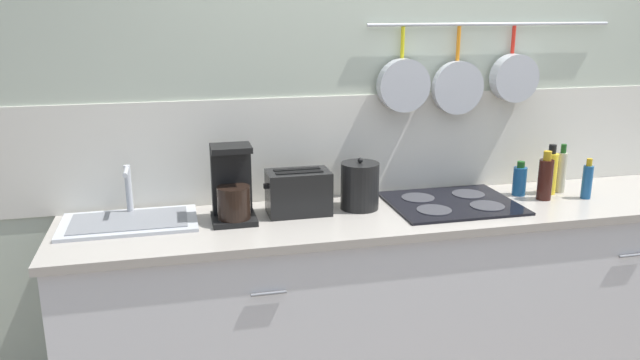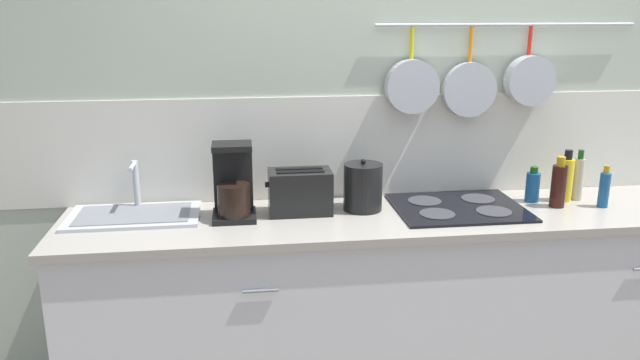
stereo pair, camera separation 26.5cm
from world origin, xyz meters
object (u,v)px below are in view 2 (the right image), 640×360
(bottle_sesame_oil, at_px, (559,185))
(toaster, at_px, (300,192))
(kettle, at_px, (363,187))
(bottle_olive_oil, at_px, (533,186))
(coffee_maker, at_px, (233,188))
(bottle_cooking_wine, at_px, (578,178))
(bottle_dish_soap, at_px, (566,179))
(bottle_hot_sauce, at_px, (604,189))

(bottle_sesame_oil, bearing_deg, toaster, 176.74)
(kettle, height_order, bottle_olive_oil, kettle)
(coffee_maker, distance_m, bottle_cooking_wine, 1.61)
(bottle_dish_soap, distance_m, bottle_hot_sauce, 0.17)
(bottle_sesame_oil, bearing_deg, bottle_hot_sauce, -8.76)
(bottle_olive_oil, bearing_deg, kettle, -178.88)
(bottle_olive_oil, distance_m, bottle_cooking_wine, 0.23)
(coffee_maker, height_order, bottle_olive_oil, coffee_maker)
(bottle_hot_sauce, bearing_deg, bottle_cooking_wine, 115.95)
(bottle_olive_oil, bearing_deg, bottle_hot_sauce, -23.31)
(coffee_maker, height_order, bottle_sesame_oil, coffee_maker)
(coffee_maker, height_order, bottle_cooking_wine, coffee_maker)
(bottle_cooking_wine, bearing_deg, bottle_sesame_oil, -148.21)
(bottle_olive_oil, bearing_deg, toaster, -178.77)
(toaster, height_order, bottle_olive_oil, toaster)
(bottle_olive_oil, xyz_separation_m, bottle_hot_sauce, (0.28, -0.12, 0.01))
(toaster, bearing_deg, bottle_cooking_wine, 1.02)
(bottle_sesame_oil, xyz_separation_m, bottle_hot_sauce, (0.20, -0.03, -0.02))
(toaster, bearing_deg, coffee_maker, -175.80)
(toaster, distance_m, bottle_olive_oil, 1.09)
(kettle, height_order, bottle_sesame_oil, kettle)
(bottle_hot_sauce, bearing_deg, bottle_olive_oil, 156.69)
(toaster, distance_m, bottle_cooking_wine, 1.32)
(bottle_olive_oil, relative_size, bottle_dish_soap, 0.69)
(coffee_maker, relative_size, bottle_dish_soap, 1.34)
(toaster, height_order, bottle_cooking_wine, bottle_cooking_wine)
(bottle_olive_oil, distance_m, bottle_dish_soap, 0.16)
(toaster, xyz_separation_m, bottle_olive_oil, (1.09, 0.02, -0.02))
(toaster, bearing_deg, kettle, 1.54)
(coffee_maker, bearing_deg, bottle_dish_soap, 1.27)
(bottle_dish_soap, bearing_deg, bottle_cooking_wine, 8.99)
(toaster, height_order, bottle_hot_sauce, toaster)
(kettle, bearing_deg, bottle_sesame_oil, -4.79)
(bottle_cooking_wine, bearing_deg, toaster, -178.98)
(toaster, relative_size, kettle, 1.24)
(coffee_maker, relative_size, bottle_sesame_oil, 1.40)
(coffee_maker, distance_m, bottle_dish_soap, 1.54)
(toaster, xyz_separation_m, bottle_cooking_wine, (1.32, 0.02, 0.01))
(coffee_maker, height_order, bottle_dish_soap, coffee_maker)
(bottle_olive_oil, bearing_deg, bottle_sesame_oil, -49.20)
(bottle_olive_oil, bearing_deg, bottle_dish_soap, -3.94)
(bottle_dish_soap, xyz_separation_m, bottle_cooking_wine, (0.07, 0.01, -0.00))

